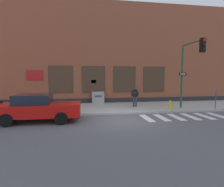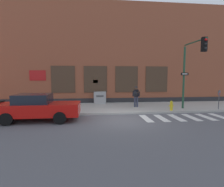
# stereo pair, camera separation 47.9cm
# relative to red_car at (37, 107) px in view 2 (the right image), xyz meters

# --- Properties ---
(ground_plane) EXTENTS (160.00, 160.00, 0.00)m
(ground_plane) POSITION_rel_red_car_xyz_m (4.81, -0.26, -0.77)
(ground_plane) COLOR #56565B
(sidewalk) EXTENTS (28.00, 4.81, 0.13)m
(sidewalk) POSITION_rel_red_car_xyz_m (4.81, 3.59, -0.71)
(sidewalk) COLOR #ADAAA3
(sidewalk) RESTS_ON ground
(building_backdrop) EXTENTS (28.00, 4.06, 9.40)m
(building_backdrop) POSITION_rel_red_car_xyz_m (4.81, 7.99, 3.92)
(building_backdrop) COLOR brown
(building_backdrop) RESTS_ON ground
(crosswalk) EXTENTS (5.20, 1.90, 0.01)m
(crosswalk) POSITION_rel_red_car_xyz_m (8.70, -0.11, -0.76)
(crosswalk) COLOR silver
(crosswalk) RESTS_ON ground
(red_car) EXTENTS (4.61, 2.00, 1.53)m
(red_car) POSITION_rel_red_car_xyz_m (0.00, 0.00, 0.00)
(red_car) COLOR red
(red_car) RESTS_ON ground
(busker) EXTENTS (0.72, 0.64, 1.64)m
(busker) POSITION_rel_red_car_xyz_m (6.51, 3.26, 0.29)
(busker) COLOR #33384C
(busker) RESTS_ON sidewalk
(traffic_light) EXTENTS (0.60, 2.56, 4.80)m
(traffic_light) POSITION_rel_red_car_xyz_m (9.96, 1.38, 2.69)
(traffic_light) COLOR #234C33
(traffic_light) RESTS_ON sidewalk
(parking_meter) EXTENTS (0.13, 0.11, 1.44)m
(parking_meter) POSITION_rel_red_car_xyz_m (12.34, 1.65, 0.30)
(parking_meter) COLOR #47474C
(parking_meter) RESTS_ON sidewalk
(utility_box) EXTENTS (1.09, 0.68, 1.06)m
(utility_box) POSITION_rel_red_car_xyz_m (3.73, 5.54, -0.11)
(utility_box) COLOR #9E9E9E
(utility_box) RESTS_ON sidewalk
(fire_hydrant) EXTENTS (0.38, 0.20, 0.70)m
(fire_hydrant) POSITION_rel_red_car_xyz_m (8.65, 1.54, -0.30)
(fire_hydrant) COLOR gold
(fire_hydrant) RESTS_ON sidewalk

